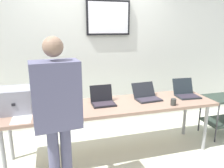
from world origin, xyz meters
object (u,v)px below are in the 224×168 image
object	(u,v)px
equipment_box	(16,100)
laptop_station_1	(103,100)
storage_cart	(222,110)
workbench	(112,108)
person	(57,107)
laptop_station_2	(147,96)
laptop_station_3	(186,92)
coffee_mug	(173,102)
laptop_station_0	(52,104)

from	to	relation	value
equipment_box	laptop_station_1	distance (m)	1.08
equipment_box	storage_cart	size ratio (longest dim) A/B	0.58
workbench	laptop_station_1	size ratio (longest dim) A/B	9.27
person	laptop_station_2	bearing A→B (deg)	29.10
equipment_box	person	bearing A→B (deg)	-56.99
laptop_station_3	person	xyz separation A→B (m)	(-1.88, -0.67, 0.21)
coffee_mug	storage_cart	xyz separation A→B (m)	(1.12, 0.33, -0.35)
laptop_station_1	equipment_box	bearing A→B (deg)	178.38
storage_cart	workbench	bearing A→B (deg)	-177.63
workbench	equipment_box	size ratio (longest dim) A/B	7.55
coffee_mug	storage_cart	world-z (taller)	coffee_mug
laptop_station_0	coffee_mug	xyz separation A→B (m)	(1.53, -0.34, -0.01)
laptop_station_1	coffee_mug	bearing A→B (deg)	-19.49
equipment_box	laptop_station_1	bearing A→B (deg)	-1.62
laptop_station_2	storage_cart	world-z (taller)	laptop_station_2
laptop_station_2	storage_cart	bearing A→B (deg)	-0.01
coffee_mug	laptop_station_3	bearing A→B (deg)	37.70
laptop_station_0	laptop_station_3	distance (m)	1.91
equipment_box	storage_cart	distance (m)	3.11
laptop_station_1	coffee_mug	world-z (taller)	laptop_station_1
workbench	storage_cart	world-z (taller)	workbench
workbench	storage_cart	size ratio (longest dim) A/B	4.35
laptop_station_0	laptop_station_2	bearing A→B (deg)	-0.31
workbench	coffee_mug	world-z (taller)	coffee_mug
workbench	laptop_station_3	size ratio (longest dim) A/B	8.16
laptop_station_3	coffee_mug	size ratio (longest dim) A/B	3.99
laptop_station_3	storage_cart	size ratio (longest dim) A/B	0.53
equipment_box	storage_cart	world-z (taller)	equipment_box
laptop_station_0	workbench	bearing A→B (deg)	-6.47
laptop_station_1	storage_cart	xyz separation A→B (m)	(2.00, 0.02, -0.36)
laptop_station_1	person	distance (m)	0.94
workbench	laptop_station_2	size ratio (longest dim) A/B	7.77
laptop_station_1	person	bearing A→B (deg)	-131.90
equipment_box	laptop_station_1	xyz separation A→B (m)	(1.07, -0.03, -0.09)
workbench	person	size ratio (longest dim) A/B	1.70
coffee_mug	storage_cart	size ratio (longest dim) A/B	0.13
laptop_station_1	laptop_station_2	distance (m)	0.65
equipment_box	coffee_mug	size ratio (longest dim) A/B	4.31
laptop_station_1	storage_cart	distance (m)	2.03
equipment_box	laptop_station_2	world-z (taller)	equipment_box
laptop_station_2	storage_cart	xyz separation A→B (m)	(1.35, -0.00, -0.36)
laptop_station_1	laptop_station_3	size ratio (longest dim) A/B	0.88
equipment_box	laptop_station_3	size ratio (longest dim) A/B	1.08
workbench	laptop_station_1	world-z (taller)	laptop_station_1
laptop_station_3	storage_cart	xyz separation A→B (m)	(0.74, 0.03, -0.36)
workbench	person	world-z (taller)	person
equipment_box	person	size ratio (longest dim) A/B	0.23
equipment_box	laptop_station_0	world-z (taller)	equipment_box
coffee_mug	person	bearing A→B (deg)	-166.00
laptop_station_2	coffee_mug	world-z (taller)	laptop_station_2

